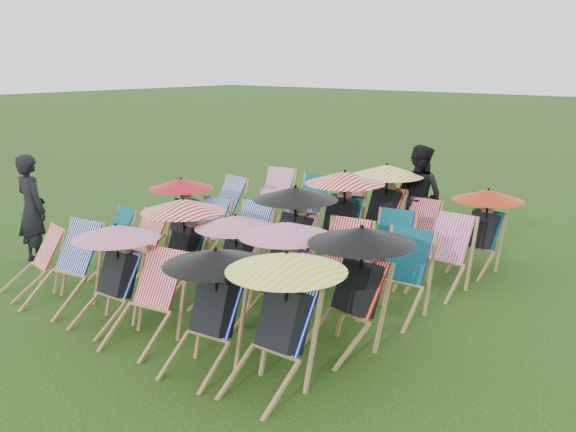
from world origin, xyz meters
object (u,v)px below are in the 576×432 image
Objects in this scene: deckchair_29 at (480,229)px; person_rear at (419,196)px; deckchair_0 at (32,262)px; deckchair_5 at (276,320)px; person_left at (32,209)px.

deckchair_29 is 0.71× the size of person_rear.
person_rear reaches higher than deckchair_0.
deckchair_0 is 5.88m from person_rear.
deckchair_5 reaches higher than deckchair_29.
deckchair_29 reaches higher than deckchair_0.
person_rear is (3.99, 4.46, 0.01)m from person_left.
deckchair_0 is 0.65× the size of deckchair_5.
person_left reaches higher than deckchair_0.
deckchair_29 is (-0.01, 4.50, -0.06)m from deckchair_5.
person_left reaches higher than deckchair_29.
deckchair_0 is at bearing -179.83° from deckchair_5.
person_left is 0.99× the size of person_rear.
deckchair_0 is 1.40m from person_left.
deckchair_5 is 1.10× the size of deckchair_29.
deckchair_5 is 0.79× the size of person_rear.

